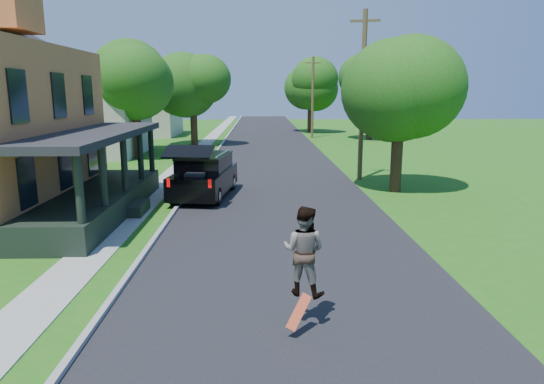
{
  "coord_description": "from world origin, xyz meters",
  "views": [
    {
      "loc": [
        -0.78,
        -11.93,
        4.54
      ],
      "look_at": [
        -0.39,
        3.0,
        1.44
      ],
      "focal_mm": 32.0,
      "sensor_mm": 36.0,
      "label": 1
    }
  ],
  "objects_px": {
    "tree_right_near": "(399,94)",
    "utility_pole_near": "(363,94)",
    "black_suv": "(204,175)",
    "skateboarder": "(304,251)"
  },
  "relations": [
    {
      "from": "black_suv",
      "to": "tree_right_near",
      "type": "distance_m",
      "value": 9.38
    },
    {
      "from": "skateboarder",
      "to": "tree_right_near",
      "type": "bearing_deg",
      "value": -89.45
    },
    {
      "from": "black_suv",
      "to": "utility_pole_near",
      "type": "distance_m",
      "value": 9.4
    },
    {
      "from": "black_suv",
      "to": "skateboarder",
      "type": "distance_m",
      "value": 12.45
    },
    {
      "from": "tree_right_near",
      "to": "utility_pole_near",
      "type": "height_order",
      "value": "utility_pole_near"
    },
    {
      "from": "skateboarder",
      "to": "utility_pole_near",
      "type": "distance_m",
      "value": 16.98
    },
    {
      "from": "skateboarder",
      "to": "utility_pole_near",
      "type": "xyz_separation_m",
      "value": [
        4.43,
        16.13,
        2.88
      ]
    },
    {
      "from": "utility_pole_near",
      "to": "black_suv",
      "type": "bearing_deg",
      "value": -137.25
    },
    {
      "from": "black_suv",
      "to": "utility_pole_near",
      "type": "height_order",
      "value": "utility_pole_near"
    },
    {
      "from": "black_suv",
      "to": "tree_right_near",
      "type": "relative_size",
      "value": 0.79
    }
  ]
}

